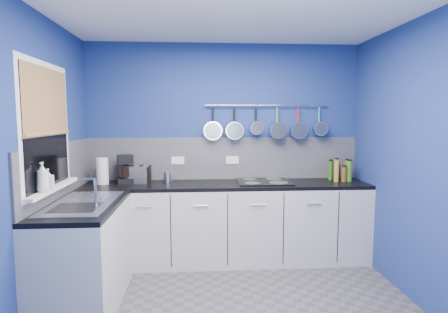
{
  "coord_description": "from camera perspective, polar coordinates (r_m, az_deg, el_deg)",
  "views": [
    {
      "loc": [
        -0.3,
        -2.9,
        1.64
      ],
      "look_at": [
        -0.05,
        0.75,
        1.25
      ],
      "focal_mm": 29.66,
      "sensor_mm": 36.0,
      "label": 1
    }
  ],
  "objects": [
    {
      "name": "backsplash_left",
      "position": [
        3.76,
        -23.91,
        -1.92
      ],
      "size": [
        0.02,
        1.8,
        0.5
      ],
      "primitive_type": "cube",
      "color": "gray",
      "rests_on": "wall_left"
    },
    {
      "name": "paper_towel",
      "position": [
        4.31,
        -18.24,
        -2.14
      ],
      "size": [
        0.15,
        0.15,
        0.29
      ],
      "primitive_type": "cylinder",
      "rotation": [
        0.0,
        0.0,
        0.21
      ],
      "color": "white",
      "rests_on": "worktop_back"
    },
    {
      "name": "socket_left",
      "position": [
        4.41,
        -7.14,
        -0.61
      ],
      "size": [
        0.15,
        0.01,
        0.09
      ],
      "primitive_type": "cube",
      "color": "white",
      "rests_on": "backsplash_back"
    },
    {
      "name": "condiment_5",
      "position": [
        4.45,
        16.96,
        -2.09
      ],
      "size": [
        0.06,
        0.06,
        0.26
      ],
      "primitive_type": "cylinder",
      "color": "olive",
      "rests_on": "worktop_back"
    },
    {
      "name": "wall_front",
      "position": [
        1.48,
        8.07,
        -9.25
      ],
      "size": [
        3.2,
        0.02,
        2.5
      ],
      "primitive_type": "cube",
      "color": "navy",
      "rests_on": "ground"
    },
    {
      "name": "window_frame",
      "position": [
        3.45,
        -25.69,
        3.99
      ],
      "size": [
        0.01,
        1.0,
        1.1
      ],
      "primitive_type": "cube",
      "color": "white",
      "rests_on": "wall_left"
    },
    {
      "name": "condiment_0",
      "position": [
        4.61,
        18.34,
        -2.0
      ],
      "size": [
        0.05,
        0.05,
        0.23
      ],
      "primitive_type": "cylinder",
      "color": "brown",
      "rests_on": "worktop_back"
    },
    {
      "name": "condiment_2",
      "position": [
        4.56,
        16.08,
        -2.08
      ],
      "size": [
        0.06,
        0.06,
        0.22
      ],
      "primitive_type": "cylinder",
      "color": "#265919",
      "rests_on": "worktop_back"
    },
    {
      "name": "canister",
      "position": [
        4.28,
        -8.68,
        -3.16
      ],
      "size": [
        0.09,
        0.09,
        0.12
      ],
      "primitive_type": "cylinder",
      "rotation": [
        0.0,
        0.0,
        -0.12
      ],
      "color": "silver",
      "rests_on": "worktop_back"
    },
    {
      "name": "pot_rail",
      "position": [
        4.43,
        6.56,
        7.85
      ],
      "size": [
        1.45,
        0.02,
        0.02
      ],
      "primitive_type": "cylinder",
      "rotation": [
        0.0,
        1.57,
        0.0
      ],
      "color": "silver",
      "rests_on": "wall_back"
    },
    {
      "name": "cabinet_run_left",
      "position": [
        3.56,
        -20.6,
        -14.15
      ],
      "size": [
        0.6,
        1.2,
        0.86
      ],
      "primitive_type": "cube",
      "color": "#B7B6B3",
      "rests_on": "ground"
    },
    {
      "name": "bamboo_blind",
      "position": [
        3.44,
        -25.66,
        7.74
      ],
      "size": [
        0.01,
        0.9,
        0.55
      ],
      "primitive_type": "cube",
      "color": "#956339",
      "rests_on": "wall_left"
    },
    {
      "name": "pan_0",
      "position": [
        4.35,
        -1.75,
        5.24
      ],
      "size": [
        0.22,
        0.07,
        0.41
      ],
      "primitive_type": null,
      "color": "silver",
      "rests_on": "pot_rail"
    },
    {
      "name": "pan_1",
      "position": [
        4.36,
        1.6,
        5.26
      ],
      "size": [
        0.21,
        0.08,
        0.4
      ],
      "primitive_type": null,
      "color": "silver",
      "rests_on": "pot_rail"
    },
    {
      "name": "ceiling",
      "position": [
        3.04,
        2.06,
        22.69
      ],
      "size": [
        3.2,
        3.0,
        0.02
      ],
      "primitive_type": "cube",
      "color": "white",
      "rests_on": "ground"
    },
    {
      "name": "socket_right",
      "position": [
        4.42,
        1.3,
        -0.54
      ],
      "size": [
        0.15,
        0.01,
        0.09
      ],
      "primitive_type": "cube",
      "color": "white",
      "rests_on": "backsplash_back"
    },
    {
      "name": "wall_left",
      "position": [
        3.21,
        -28.0,
        -1.61
      ],
      "size": [
        0.02,
        3.0,
        2.5
      ],
      "primitive_type": "cube",
      "color": "navy",
      "rests_on": "ground"
    },
    {
      "name": "condiment_3",
      "position": [
        4.52,
        18.71,
        -2.15
      ],
      "size": [
        0.07,
        0.07,
        0.24
      ],
      "primitive_type": "cylinder",
      "color": "#3F721E",
      "rests_on": "worktop_back"
    },
    {
      "name": "worktop_back",
      "position": [
        4.18,
        0.26,
        -4.39
      ],
      "size": [
        3.2,
        0.6,
        0.04
      ],
      "primitive_type": "cube",
      "color": "black",
      "rests_on": "cabinet_run_back"
    },
    {
      "name": "hob",
      "position": [
        4.28,
        6.1,
        -3.84
      ],
      "size": [
        0.61,
        0.53,
        0.01
      ],
      "primitive_type": "cube",
      "color": "black",
      "rests_on": "worktop_back"
    },
    {
      "name": "cabinet_run_back",
      "position": [
        4.29,
        0.26,
        -10.32
      ],
      "size": [
        3.2,
        0.6,
        0.86
      ],
      "primitive_type": "cube",
      "color": "#B7B6B3",
      "rests_on": "ground"
    },
    {
      "name": "soap_bottle_a",
      "position": [
        3.24,
        -26.19,
        -2.88
      ],
      "size": [
        0.1,
        0.1,
        0.24
      ],
      "primitive_type": "imported",
      "rotation": [
        0.0,
        0.0,
        0.06
      ],
      "color": "white",
      "rests_on": "window_sill"
    },
    {
      "name": "wall_back",
      "position": [
        4.44,
        -0.03,
        1.04
      ],
      "size": [
        3.2,
        0.02,
        2.5
      ],
      "primitive_type": "cube",
      "color": "navy",
      "rests_on": "ground"
    },
    {
      "name": "coffee_maker",
      "position": [
        4.31,
        -15.01,
        -1.88
      ],
      "size": [
        0.23,
        0.24,
        0.32
      ],
      "primitive_type": null,
      "rotation": [
        0.0,
        0.0,
        0.29
      ],
      "color": "black",
      "rests_on": "worktop_back"
    },
    {
      "name": "backsplash_back",
      "position": [
        4.43,
        -0.01,
        -0.28
      ],
      "size": [
        3.2,
        0.02,
        0.5
      ],
      "primitive_type": "cube",
      "color": "gray",
      "rests_on": "wall_back"
    },
    {
      "name": "mixer_tap",
      "position": [
        3.19,
        -19.17,
        -5.26
      ],
      "size": [
        0.12,
        0.08,
        0.26
      ],
      "primitive_type": null,
      "color": "silver",
      "rests_on": "worktop_left"
    },
    {
      "name": "wall_right",
      "position": [
        3.5,
        29.25,
        -1.1
      ],
      "size": [
        0.02,
        3.0,
        2.5
      ],
      "primitive_type": "cube",
      "color": "navy",
      "rests_on": "ground"
    },
    {
      "name": "pan_4",
      "position": [
        4.5,
        11.35,
        5.21
      ],
      "size": [
        0.21,
        0.1,
        0.4
      ],
      "primitive_type": null,
      "color": "silver",
      "rests_on": "pot_rail"
    },
    {
      "name": "soap_bottle_b",
      "position": [
        3.35,
        -25.47,
        -3.17
      ],
      "size": [
        0.09,
        0.09,
        0.17
      ],
      "primitive_type": "imported",
      "rotation": [
        0.0,
        0.0,
        0.21
      ],
      "color": "white",
      "rests_on": "window_sill"
    },
    {
      "name": "condiment_4",
      "position": [
        4.48,
        18.01,
        -2.62
      ],
      "size": [
        0.06,
        0.06,
        0.17
      ],
      "primitive_type": "cylinder",
      "color": "brown",
      "rests_on": "worktop_back"
    },
    {
      "name": "pan_5",
      "position": [
        4.57,
        14.44,
        5.39
      ],
      "size": [
        0.17,
        0.12,
        0.36
      ],
      "primitive_type": null,
      "color": "silver",
      "rests_on": "pot_rail"
    },
    {
      "name": "worktop_left",
      "position": [
        3.44,
        -20.88,
        -7.09
      ],
      "size": [
        0.6,
        1.2,
        0.04
      ],
      "primitive_type": "cube",
      "color": "black",
      "rests_on": "cabinet_run_left"
    },
    {
      "name": "toaster",
      "position": [
        4.31,
        -13.27,
        -2.69
      ],
      "size": [
        0.33,
        0.23,
        0.19
      ],
      "primitive_type": "cube",
      "rotation": [
        0.0,
        0.0,
        -0.23
      ],
      "color": "silver",
      "rests_on": "worktop_back"
    },
    {
      "name": "sink_unit",
      "position": [
        3.43,
        -20.9,
        -6.7
      ],
      "size": [
        0.5,
        0.95,
        0.01
      ],
      "primitive_type": "cube",
      "color": "silver",
      "rests_on": "worktop_left"
    },
    {
      "name": "window_glass",
      "position": [
        3.45,
        -25.61,
        4.0
      ],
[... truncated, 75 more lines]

